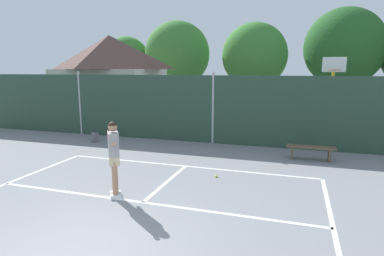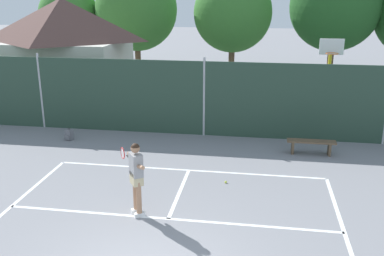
{
  "view_description": "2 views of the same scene",
  "coord_description": "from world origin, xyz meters",
  "px_view_note": "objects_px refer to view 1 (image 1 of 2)",
  "views": [
    {
      "loc": [
        3.28,
        -3.95,
        3.05
      ],
      "look_at": [
        0.1,
        5.87,
        1.19
      ],
      "focal_mm": 30.33,
      "sensor_mm": 36.0,
      "label": 1
    },
    {
      "loc": [
        2.03,
        -6.7,
        5.26
      ],
      "look_at": [
        -0.09,
        6.68,
        0.99
      ],
      "focal_mm": 40.78,
      "sensor_mm": 36.0,
      "label": 2
    }
  ],
  "objects_px": {
    "basketball_hoop": "(332,88)",
    "backpack_grey": "(95,138)",
    "tennis_ball": "(216,176)",
    "courtside_bench": "(311,150)",
    "tennis_player": "(114,152)"
  },
  "relations": [
    {
      "from": "basketball_hoop",
      "to": "backpack_grey",
      "type": "height_order",
      "value": "basketball_hoop"
    },
    {
      "from": "basketball_hoop",
      "to": "tennis_ball",
      "type": "distance_m",
      "value": 7.13
    },
    {
      "from": "tennis_ball",
      "to": "courtside_bench",
      "type": "bearing_deg",
      "value": 46.53
    },
    {
      "from": "tennis_player",
      "to": "backpack_grey",
      "type": "bearing_deg",
      "value": 128.66
    },
    {
      "from": "tennis_player",
      "to": "courtside_bench",
      "type": "distance_m",
      "value": 6.81
    },
    {
      "from": "basketball_hoop",
      "to": "tennis_player",
      "type": "relative_size",
      "value": 1.91
    },
    {
      "from": "basketball_hoop",
      "to": "tennis_player",
      "type": "distance_m",
      "value": 9.72
    },
    {
      "from": "backpack_grey",
      "to": "courtside_bench",
      "type": "bearing_deg",
      "value": -0.77
    },
    {
      "from": "backpack_grey",
      "to": "courtside_bench",
      "type": "height_order",
      "value": "courtside_bench"
    },
    {
      "from": "tennis_player",
      "to": "backpack_grey",
      "type": "xyz_separation_m",
      "value": [
        -4.04,
        5.05,
        -0.92
      ]
    },
    {
      "from": "tennis_ball",
      "to": "backpack_grey",
      "type": "height_order",
      "value": "backpack_grey"
    },
    {
      "from": "tennis_ball",
      "to": "courtside_bench",
      "type": "distance_m",
      "value": 3.84
    },
    {
      "from": "courtside_bench",
      "to": "backpack_grey",
      "type": "bearing_deg",
      "value": 179.23
    },
    {
      "from": "basketball_hoop",
      "to": "courtside_bench",
      "type": "xyz_separation_m",
      "value": [
        -0.81,
        -3.03,
        -1.95
      ]
    },
    {
      "from": "basketball_hoop",
      "to": "backpack_grey",
      "type": "relative_size",
      "value": 7.67
    }
  ]
}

